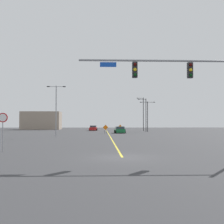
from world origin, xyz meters
The scene contains 13 objects.
ground centered at (0.00, 0.00, 0.00)m, with size 203.83×203.83×0.00m, color #38383A.
road_centre_stripe centered at (0.00, 56.62, 0.00)m, with size 0.16×113.24×0.01m.
traffic_signal_assembly centered at (4.65, -0.01, 5.23)m, with size 11.39×0.44×7.01m.
stop_sign centered at (-9.23, 3.94, 2.17)m, with size 0.76×0.07×3.09m.
street_lamp_mid_right centered at (9.42, 55.57, 4.78)m, with size 1.81×0.24×8.72m.
street_lamp_far_left centered at (-8.78, 27.80, 4.85)m, with size 3.03×0.24×8.28m.
street_lamp_mid_left centered at (9.32, 50.77, 4.47)m, with size 2.10×0.24×8.06m.
street_lamp_far_right centered at (9.66, 49.52, 4.37)m, with size 3.65×0.24×7.26m.
construction_sign_right_lane centered at (3.17, 50.88, 1.06)m, with size 1.13×0.29×1.72m.
construction_sign_median_far centered at (-0.55, 40.34, 1.14)m, with size 1.09×0.29×1.80m.
car_red_near centered at (-3.63, 59.68, 0.67)m, with size 2.23×4.66×1.39m.
car_green_mid centered at (2.48, 41.68, 0.67)m, with size 2.30×4.18×1.40m.
roadside_building_west centered at (-20.34, 72.33, 2.80)m, with size 11.97×6.66×5.60m.
Camera 1 is at (-1.39, -19.24, 2.37)m, focal length 46.23 mm.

